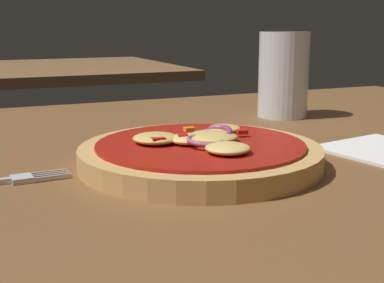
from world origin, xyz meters
The scene contains 5 objects.
dining_table centered at (0.00, 0.00, 0.01)m, with size 1.27×0.93×0.03m.
pizza centered at (0.01, 0.02, 0.04)m, with size 0.23×0.23×0.04m.
beer_glass centered at (0.24, 0.22, 0.08)m, with size 0.07×0.07×0.12m.
napkin centered at (0.22, -0.01, 0.03)m, with size 0.13×0.13×0.00m.
background_table centered at (0.13, 1.29, 0.01)m, with size 0.65×0.67×0.03m.
Camera 1 is at (-0.20, -0.44, 0.16)m, focal length 50.32 mm.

